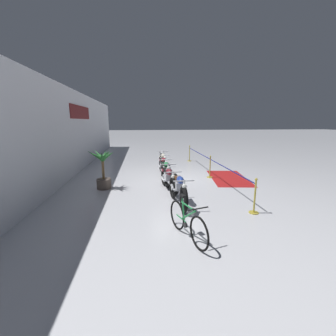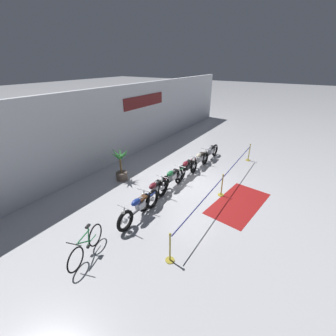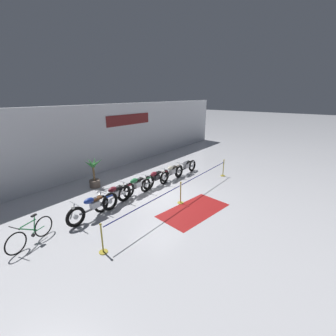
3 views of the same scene
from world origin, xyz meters
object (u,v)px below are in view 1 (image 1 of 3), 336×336
(motorcycle_green_2, at_px, (166,172))
(floor_banner, at_px, (229,178))
(potted_palm_left_of_row, at_px, (103,170))
(stanchion_far_left, at_px, (219,168))
(motorcycle_cream_4, at_px, (163,161))
(motorcycle_blue_0, at_px, (179,189))
(motorcycle_silver_5, at_px, (162,157))
(bicycle, at_px, (187,222))
(stanchion_mid_right, at_px, (189,156))
(motorcycle_maroon_1, at_px, (168,179))
(stanchion_mid_left, at_px, (210,170))
(motorcycle_maroon_3, at_px, (163,166))

(motorcycle_green_2, bearing_deg, floor_banner, -82.58)
(potted_palm_left_of_row, distance_m, floor_banner, 5.75)
(stanchion_far_left, xyz_separation_m, floor_banner, (0.99, -0.86, -0.72))
(stanchion_far_left, bearing_deg, floor_banner, -40.84)
(motorcycle_green_2, bearing_deg, motorcycle_cream_4, -2.51)
(motorcycle_blue_0, bearing_deg, motorcycle_silver_5, -0.39)
(bicycle, relative_size, stanchion_mid_right, 1.60)
(motorcycle_green_2, relative_size, motorcycle_cream_4, 1.09)
(bicycle, bearing_deg, motorcycle_blue_0, -5.12)
(motorcycle_cream_4, bearing_deg, motorcycle_blue_0, -179.65)
(motorcycle_silver_5, bearing_deg, potted_palm_left_of_row, 149.48)
(motorcycle_maroon_1, height_order, potted_palm_left_of_row, potted_palm_left_of_row)
(stanchion_mid_left, relative_size, stanchion_mid_right, 1.00)
(motorcycle_green_2, height_order, stanchion_far_left, stanchion_far_left)
(bicycle, relative_size, stanchion_mid_left, 1.60)
(motorcycle_blue_0, distance_m, stanchion_far_left, 2.84)
(bicycle, bearing_deg, motorcycle_silver_5, -1.61)
(motorcycle_cream_4, relative_size, stanchion_mid_left, 2.16)
(motorcycle_green_2, distance_m, motorcycle_silver_5, 4.05)
(motorcycle_silver_5, bearing_deg, motorcycle_cream_4, 176.71)
(stanchion_mid_right, relative_size, floor_banner, 0.34)
(motorcycle_green_2, height_order, motorcycle_cream_4, motorcycle_green_2)
(motorcycle_green_2, height_order, motorcycle_silver_5, motorcycle_green_2)
(motorcycle_green_2, height_order, stanchion_mid_left, stanchion_mid_left)
(stanchion_far_left, bearing_deg, potted_palm_left_of_row, 90.43)
(motorcycle_maroon_1, height_order, bicycle, bicycle)
(motorcycle_green_2, bearing_deg, bicycle, 179.36)
(motorcycle_maroon_1, distance_m, stanchion_mid_left, 2.93)
(bicycle, xyz_separation_m, potted_palm_left_of_row, (4.23, 2.51, 0.37))
(motorcycle_maroon_1, xyz_separation_m, stanchion_mid_left, (1.89, -2.24, -0.12))
(motorcycle_silver_5, xyz_separation_m, potted_palm_left_of_row, (-4.68, 2.76, 0.29))
(motorcycle_cream_4, relative_size, floor_banner, 0.73)
(motorcycle_blue_0, height_order, motorcycle_maroon_3, motorcycle_blue_0)
(motorcycle_blue_0, height_order, floor_banner, motorcycle_blue_0)
(bicycle, height_order, floor_banner, bicycle)
(stanchion_mid_left, bearing_deg, motorcycle_green_2, 105.75)
(motorcycle_cream_4, xyz_separation_m, bicycle, (-7.58, 0.17, -0.08))
(motorcycle_maroon_3, xyz_separation_m, floor_banner, (-1.00, -3.02, -0.47))
(motorcycle_green_2, height_order, bicycle, motorcycle_green_2)
(motorcycle_maroon_1, distance_m, motorcycle_green_2, 1.27)
(motorcycle_maroon_1, relative_size, bicycle, 1.45)
(floor_banner, bearing_deg, motorcycle_blue_0, 143.69)
(potted_palm_left_of_row, xyz_separation_m, floor_banner, (1.03, -5.60, -0.75))
(motorcycle_maroon_3, distance_m, stanchion_mid_left, 2.30)
(bicycle, xyz_separation_m, stanchion_mid_left, (5.48, -2.24, -0.03))
(motorcycle_maroon_3, height_order, floor_banner, motorcycle_maroon_3)
(motorcycle_blue_0, relative_size, motorcycle_maroon_3, 0.99)
(motorcycle_maroon_1, height_order, motorcycle_silver_5, motorcycle_maroon_1)
(stanchion_mid_right, bearing_deg, floor_banner, -169.86)
(stanchion_mid_right, height_order, floor_banner, stanchion_mid_right)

